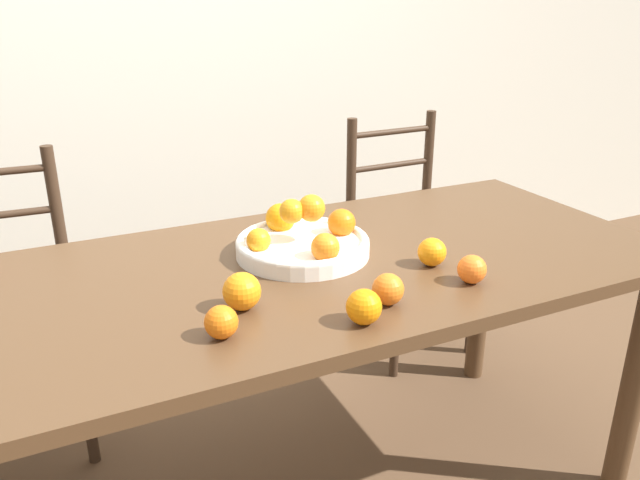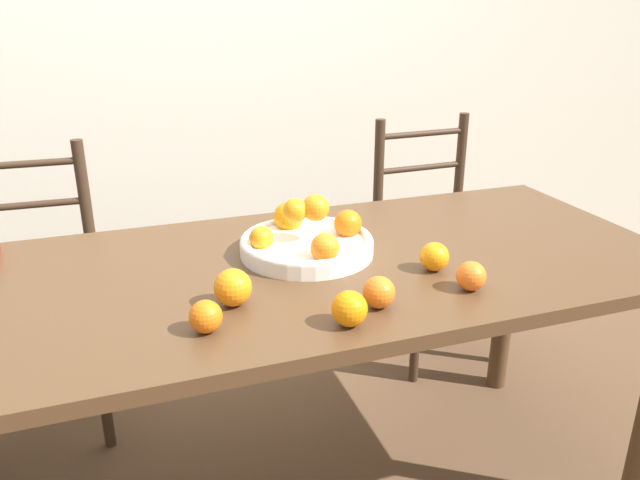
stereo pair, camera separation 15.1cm
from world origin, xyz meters
name	(u,v)px [view 1 (the left image)]	position (x,y,z in m)	size (l,w,h in m)	color
wall_back	(155,23)	(0.00, 1.43, 1.30)	(8.00, 0.06, 2.60)	beige
dining_table	(296,301)	(0.00, 0.00, 0.68)	(1.97, 0.83, 0.77)	#4C331E
fruit_bowl	(303,240)	(0.05, 0.07, 0.81)	(0.35, 0.35, 0.16)	white
orange_loose_0	(364,307)	(0.01, -0.33, 0.81)	(0.07, 0.07, 0.07)	orange
orange_loose_1	(388,289)	(0.10, -0.27, 0.81)	(0.07, 0.07, 0.07)	orange
orange_loose_2	(472,269)	(0.34, -0.26, 0.81)	(0.07, 0.07, 0.07)	orange
orange_loose_3	(221,322)	(-0.27, -0.26, 0.81)	(0.07, 0.07, 0.07)	orange
orange_loose_4	(432,252)	(0.31, -0.14, 0.81)	(0.07, 0.07, 0.07)	orange
orange_loose_5	(242,291)	(-0.19, -0.16, 0.81)	(0.08, 0.08, 0.08)	orange
chair_left	(7,313)	(-0.70, 0.69, 0.47)	(0.44, 0.42, 0.96)	#382619
chair_right	(407,239)	(0.80, 0.69, 0.47)	(0.43, 0.41, 0.96)	#382619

